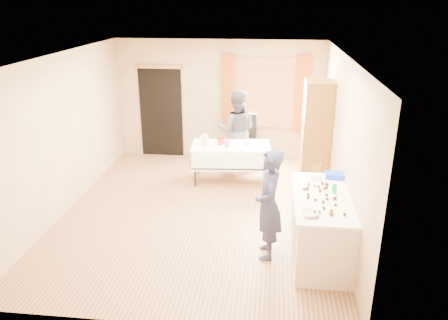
# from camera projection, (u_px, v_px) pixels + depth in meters

# --- Properties ---
(floor) EXTENTS (4.50, 5.50, 0.02)m
(floor) POSITION_uv_depth(u_px,v_px,m) (200.00, 212.00, 7.43)
(floor) COLOR #9E7047
(floor) RESTS_ON ground
(ceiling) EXTENTS (4.50, 5.50, 0.02)m
(ceiling) POSITION_uv_depth(u_px,v_px,m) (196.00, 55.00, 6.51)
(ceiling) COLOR white
(ceiling) RESTS_ON floor
(wall_back) EXTENTS (4.50, 0.02, 2.60)m
(wall_back) POSITION_uv_depth(u_px,v_px,m) (219.00, 100.00, 9.54)
(wall_back) COLOR tan
(wall_back) RESTS_ON floor
(wall_front) EXTENTS (4.50, 0.02, 2.60)m
(wall_front) POSITION_uv_depth(u_px,v_px,m) (153.00, 221.00, 4.40)
(wall_front) COLOR tan
(wall_front) RESTS_ON floor
(wall_left) EXTENTS (0.02, 5.50, 2.60)m
(wall_left) POSITION_uv_depth(u_px,v_px,m) (63.00, 134.00, 7.20)
(wall_left) COLOR tan
(wall_left) RESTS_ON floor
(wall_right) EXTENTS (0.02, 5.50, 2.60)m
(wall_right) POSITION_uv_depth(u_px,v_px,m) (342.00, 144.00, 6.74)
(wall_right) COLOR tan
(wall_right) RESTS_ON floor
(window_frame) EXTENTS (1.32, 0.06, 1.52)m
(window_frame) POSITION_uv_depth(u_px,v_px,m) (265.00, 93.00, 9.33)
(window_frame) COLOR olive
(window_frame) RESTS_ON wall_back
(window_pane) EXTENTS (1.20, 0.02, 1.40)m
(window_pane) POSITION_uv_depth(u_px,v_px,m) (265.00, 93.00, 9.31)
(window_pane) COLOR white
(window_pane) RESTS_ON wall_back
(curtain_left) EXTENTS (0.28, 0.06, 1.65)m
(curtain_left) POSITION_uv_depth(u_px,v_px,m) (229.00, 92.00, 9.36)
(curtain_left) COLOR #914217
(curtain_left) RESTS_ON wall_back
(curtain_right) EXTENTS (0.28, 0.06, 1.65)m
(curtain_right) POSITION_uv_depth(u_px,v_px,m) (302.00, 94.00, 9.20)
(curtain_right) COLOR #914217
(curtain_right) RESTS_ON wall_back
(doorway) EXTENTS (0.95, 0.04, 2.00)m
(doorway) POSITION_uv_depth(u_px,v_px,m) (161.00, 112.00, 9.75)
(doorway) COLOR black
(doorway) RESTS_ON floor
(door_lintel) EXTENTS (1.05, 0.06, 0.08)m
(door_lintel) POSITION_uv_depth(u_px,v_px,m) (158.00, 67.00, 9.36)
(door_lintel) COLOR olive
(door_lintel) RESTS_ON wall_back
(cabinet) EXTENTS (0.50, 0.60, 2.03)m
(cabinet) POSITION_uv_depth(u_px,v_px,m) (316.00, 135.00, 8.08)
(cabinet) COLOR brown
(cabinet) RESTS_ON floor
(counter) EXTENTS (0.79, 1.67, 0.91)m
(counter) POSITION_uv_depth(u_px,v_px,m) (321.00, 226.00, 6.03)
(counter) COLOR beige
(counter) RESTS_ON floor
(party_table) EXTENTS (1.57, 0.89, 0.75)m
(party_table) POSITION_uv_depth(u_px,v_px,m) (231.00, 160.00, 8.51)
(party_table) COLOR black
(party_table) RESTS_ON floor
(chair) EXTENTS (0.50, 0.50, 1.05)m
(chair) POSITION_uv_depth(u_px,v_px,m) (245.00, 148.00, 9.57)
(chair) COLOR black
(chair) RESTS_ON floor
(girl) EXTENTS (0.62, 0.44, 1.57)m
(girl) POSITION_uv_depth(u_px,v_px,m) (269.00, 205.00, 5.91)
(girl) COLOR #1E223F
(girl) RESTS_ON floor
(woman) EXTENTS (0.82, 0.65, 1.67)m
(woman) POSITION_uv_depth(u_px,v_px,m) (237.00, 130.00, 9.00)
(woman) COLOR black
(woman) RESTS_ON floor
(soda_can) EXTENTS (0.09, 0.09, 0.12)m
(soda_can) POSITION_uv_depth(u_px,v_px,m) (334.00, 189.00, 5.95)
(soda_can) COLOR #009836
(soda_can) RESTS_ON counter
(mixing_bowl) EXTENTS (0.25, 0.25, 0.05)m
(mixing_bowl) POSITION_uv_depth(u_px,v_px,m) (310.00, 214.00, 5.34)
(mixing_bowl) COLOR white
(mixing_bowl) RESTS_ON counter
(foam_block) EXTENTS (0.17, 0.14, 0.08)m
(foam_block) POSITION_uv_depth(u_px,v_px,m) (316.00, 178.00, 6.37)
(foam_block) COLOR white
(foam_block) RESTS_ON counter
(blue_basket) EXTENTS (0.31, 0.21, 0.08)m
(blue_basket) POSITION_uv_depth(u_px,v_px,m) (336.00, 175.00, 6.44)
(blue_basket) COLOR #103DBF
(blue_basket) RESTS_ON counter
(pitcher) EXTENTS (0.14, 0.14, 0.22)m
(pitcher) POSITION_uv_depth(u_px,v_px,m) (206.00, 141.00, 8.28)
(pitcher) COLOR silver
(pitcher) RESTS_ON party_table
(cup_red) EXTENTS (0.16, 0.16, 0.12)m
(cup_red) POSITION_uv_depth(u_px,v_px,m) (221.00, 141.00, 8.41)
(cup_red) COLOR red
(cup_red) RESTS_ON party_table
(cup_rainbow) EXTENTS (0.14, 0.14, 0.11)m
(cup_rainbow) POSITION_uv_depth(u_px,v_px,m) (227.00, 144.00, 8.27)
(cup_rainbow) COLOR red
(cup_rainbow) RESTS_ON party_table
(small_bowl) EXTENTS (0.25, 0.25, 0.05)m
(small_bowl) POSITION_uv_depth(u_px,v_px,m) (247.00, 142.00, 8.47)
(small_bowl) COLOR white
(small_bowl) RESTS_ON party_table
(pastry_tray) EXTENTS (0.32, 0.27, 0.02)m
(pastry_tray) POSITION_uv_depth(u_px,v_px,m) (258.00, 146.00, 8.29)
(pastry_tray) COLOR white
(pastry_tray) RESTS_ON party_table
(bottle) EXTENTS (0.12, 0.12, 0.17)m
(bottle) POSITION_uv_depth(u_px,v_px,m) (202.00, 137.00, 8.58)
(bottle) COLOR white
(bottle) RESTS_ON party_table
(cake_balls) EXTENTS (0.49, 1.05, 0.04)m
(cake_balls) POSITION_uv_depth(u_px,v_px,m) (321.00, 197.00, 5.79)
(cake_balls) COLOR #3F2314
(cake_balls) RESTS_ON counter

